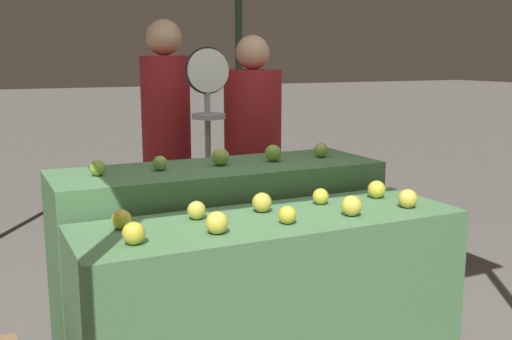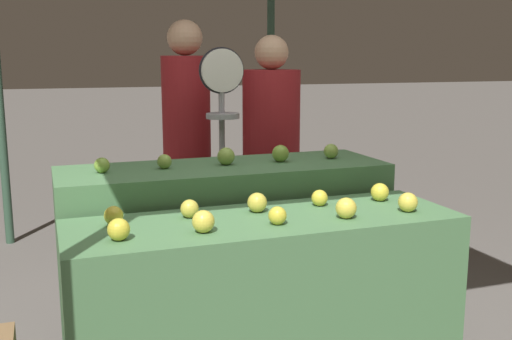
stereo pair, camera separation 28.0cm
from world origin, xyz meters
TOP-DOWN VIEW (x-y plane):
  - display_counter_front at (0.00, 0.00)m, footprint 1.67×0.55m
  - display_counter_back at (0.00, 0.60)m, footprint 1.67×0.55m
  - apple_front_0 at (-0.62, -0.11)m, footprint 0.08×0.08m
  - apple_front_1 at (-0.30, -0.12)m, footprint 0.09×0.09m
  - apple_front_2 at (0.01, -0.11)m, footprint 0.08×0.08m
  - apple_front_3 at (0.32, -0.12)m, footprint 0.09×0.09m
  - apple_front_4 at (0.63, -0.11)m, footprint 0.09×0.09m
  - apple_front_5 at (-0.62, 0.11)m, footprint 0.08×0.08m
  - apple_front_6 at (-0.30, 0.11)m, footprint 0.08×0.08m
  - apple_front_7 at (-0.00, 0.10)m, footprint 0.09×0.09m
  - apple_front_8 at (0.31, 0.12)m, footprint 0.07×0.07m
  - apple_front_9 at (0.62, 0.11)m, footprint 0.09×0.09m
  - apple_back_0 at (-0.61, 0.60)m, footprint 0.07×0.07m
  - apple_back_1 at (-0.31, 0.61)m, footprint 0.07×0.07m
  - apple_back_2 at (0.01, 0.61)m, footprint 0.09×0.09m
  - apple_back_3 at (0.31, 0.60)m, footprint 0.09×0.09m
  - apple_back_4 at (0.61, 0.61)m, footprint 0.08×0.08m
  - produce_scale at (0.15, 1.14)m, footprint 0.27×0.20m
  - person_vendor_at_scale at (0.57, 1.40)m, footprint 0.50×0.50m
  - person_customer_left at (0.06, 1.70)m, footprint 0.33×0.33m

SIDE VIEW (x-z plane):
  - display_counter_front at x=0.00m, z-range 0.00..0.89m
  - display_counter_back at x=0.00m, z-range 0.00..1.01m
  - apple_front_8 at x=0.31m, z-range 0.89..0.96m
  - apple_front_2 at x=0.01m, z-range 0.89..0.96m
  - apple_front_5 at x=-0.62m, z-range 0.89..0.96m
  - apple_front_6 at x=-0.30m, z-range 0.89..0.96m
  - apple_front_0 at x=-0.62m, z-range 0.89..0.97m
  - apple_front_9 at x=0.62m, z-range 0.89..0.97m
  - apple_front_4 at x=0.63m, z-range 0.89..0.97m
  - apple_front_7 at x=0.00m, z-range 0.89..0.97m
  - apple_front_1 at x=-0.30m, z-range 0.89..0.97m
  - apple_front_3 at x=0.32m, z-range 0.89..0.97m
  - person_vendor_at_scale at x=0.57m, z-range 0.13..1.82m
  - apple_back_1 at x=-0.31m, z-range 1.01..1.08m
  - apple_back_0 at x=-0.61m, z-range 1.01..1.08m
  - apple_back_4 at x=0.61m, z-range 1.01..1.09m
  - apple_back_3 at x=0.31m, z-range 1.01..1.10m
  - apple_back_2 at x=0.01m, z-range 1.01..1.10m
  - person_customer_left at x=0.06m, z-range 0.16..1.96m
  - produce_scale at x=0.15m, z-range 0.36..1.98m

